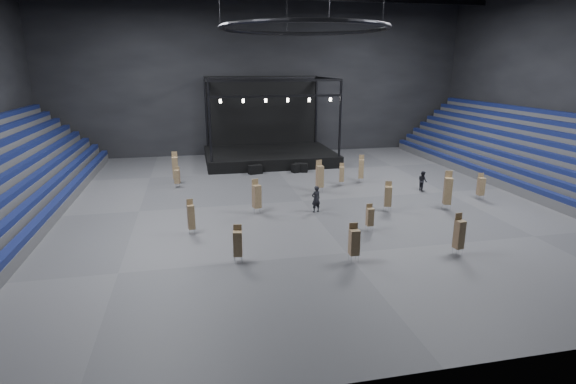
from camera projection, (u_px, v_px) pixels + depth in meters
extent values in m
plane|color=#454447|center=(303.00, 201.00, 35.75)|extent=(50.00, 50.00, 0.00)
cube|color=black|center=(261.00, 78.00, 53.05)|extent=(50.00, 0.20, 18.00)
cube|color=black|center=(472.00, 115.00, 13.54)|extent=(50.00, 0.20, 18.00)
cube|color=#464548|center=(6.00, 215.00, 31.34)|extent=(7.20, 40.00, 0.75)
cube|color=#0D1939|center=(55.00, 204.00, 31.84)|extent=(0.59, 40.00, 0.40)
cube|color=#0D1939|center=(40.00, 194.00, 31.46)|extent=(0.59, 40.00, 0.40)
cube|color=#0D1939|center=(24.00, 185.00, 31.07)|extent=(0.59, 40.00, 0.40)
cube|color=#0D1939|center=(8.00, 175.00, 30.69)|extent=(0.59, 40.00, 0.40)
cube|color=#464548|center=(536.00, 182.00, 39.96)|extent=(7.20, 40.00, 0.75)
cube|color=#0D1939|center=(504.00, 178.00, 39.14)|extent=(0.59, 40.00, 0.40)
cube|color=#464548|center=(541.00, 178.00, 39.94)|extent=(6.30, 40.00, 1.50)
cube|color=#0D1939|center=(514.00, 169.00, 39.11)|extent=(0.59, 40.00, 0.40)
cube|color=#464548|center=(546.00, 174.00, 39.93)|extent=(5.40, 40.00, 2.25)
cube|color=#0D1939|center=(525.00, 160.00, 39.09)|extent=(0.59, 40.00, 0.40)
cube|color=#464548|center=(551.00, 169.00, 39.92)|extent=(4.50, 40.00, 3.00)
cube|color=#0D1939|center=(535.00, 151.00, 39.07)|extent=(0.59, 40.00, 0.40)
cube|color=#464548|center=(556.00, 165.00, 39.91)|extent=(3.60, 40.00, 3.75)
cube|color=#0D1939|center=(545.00, 142.00, 39.04)|extent=(0.59, 40.00, 0.40)
cube|color=#464548|center=(561.00, 161.00, 39.90)|extent=(2.70, 40.00, 4.50)
cube|color=#0D1939|center=(555.00, 134.00, 39.02)|extent=(0.59, 40.00, 0.40)
cube|color=#464548|center=(566.00, 156.00, 39.89)|extent=(1.80, 40.00, 5.25)
cube|color=#0D1939|center=(566.00, 125.00, 39.00)|extent=(0.59, 40.00, 0.40)
cube|color=#464548|center=(571.00, 152.00, 39.87)|extent=(0.90, 40.00, 6.00)
cube|color=#0D1939|center=(576.00, 116.00, 38.97)|extent=(0.59, 40.00, 0.40)
cube|color=black|center=(270.00, 156.00, 50.17)|extent=(14.00, 10.00, 1.20)
cube|color=black|center=(262.00, 111.00, 53.43)|extent=(13.30, 0.30, 8.00)
cylinder|color=black|center=(210.00, 122.00, 43.28)|extent=(0.24, 0.24, 7.80)
cylinder|color=black|center=(206.00, 113.00, 51.94)|extent=(0.24, 0.24, 7.80)
cylinder|color=black|center=(340.00, 119.00, 45.94)|extent=(0.24, 0.24, 7.80)
cylinder|color=black|center=(316.00, 111.00, 54.59)|extent=(0.24, 0.24, 7.80)
cube|color=black|center=(277.00, 80.00, 43.55)|extent=(13.40, 0.25, 0.25)
cube|color=black|center=(262.00, 78.00, 52.20)|extent=(13.40, 0.25, 0.25)
cube|color=black|center=(277.00, 96.00, 43.96)|extent=(13.40, 0.20, 0.20)
cylinder|color=white|center=(220.00, 101.00, 42.96)|extent=(0.24, 0.24, 0.35)
cylinder|color=white|center=(243.00, 101.00, 43.40)|extent=(0.24, 0.24, 0.35)
cylinder|color=white|center=(266.00, 100.00, 43.84)|extent=(0.24, 0.24, 0.35)
cylinder|color=white|center=(288.00, 100.00, 44.29)|extent=(0.24, 0.24, 0.35)
cylinder|color=white|center=(309.00, 100.00, 44.73)|extent=(0.24, 0.24, 0.35)
cylinder|color=white|center=(330.00, 99.00, 45.17)|extent=(0.24, 0.24, 0.35)
torus|color=black|center=(304.00, 28.00, 32.20)|extent=(12.30, 12.30, 0.30)
cylinder|color=black|center=(287.00, 2.00, 37.16)|extent=(0.04, 0.04, 5.00)
cube|color=black|center=(255.00, 169.00, 44.54)|extent=(1.45, 0.93, 0.89)
cube|color=black|center=(298.00, 168.00, 45.27)|extent=(1.43, 1.07, 0.86)
cube|color=black|center=(301.00, 168.00, 45.34)|extent=(1.48, 1.08, 0.89)
cylinder|color=silver|center=(368.00, 229.00, 29.16)|extent=(0.03, 0.03, 0.36)
cylinder|color=silver|center=(366.00, 227.00, 29.47)|extent=(0.03, 0.03, 0.36)
cylinder|color=silver|center=(373.00, 229.00, 29.23)|extent=(0.03, 0.03, 0.36)
cylinder|color=silver|center=(371.00, 227.00, 29.54)|extent=(0.03, 0.03, 0.36)
cube|color=#9E8657|center=(370.00, 217.00, 29.14)|extent=(0.43, 0.43, 1.17)
cube|color=#9E8657|center=(369.00, 208.00, 29.16)|extent=(0.41, 0.06, 0.64)
cylinder|color=silver|center=(456.00, 253.00, 25.43)|extent=(0.03, 0.03, 0.39)
cylinder|color=silver|center=(453.00, 250.00, 25.78)|extent=(0.03, 0.03, 0.39)
cylinder|color=silver|center=(462.00, 252.00, 25.51)|extent=(0.03, 0.03, 0.39)
cylinder|color=silver|center=(458.00, 250.00, 25.86)|extent=(0.03, 0.03, 0.39)
cube|color=#9E8657|center=(459.00, 234.00, 25.37)|extent=(0.54, 0.54, 1.65)
cube|color=#9E8657|center=(458.00, 220.00, 25.33)|extent=(0.45, 0.13, 0.91)
cylinder|color=silver|center=(445.00, 208.00, 33.34)|extent=(0.03, 0.03, 0.45)
cylinder|color=silver|center=(442.00, 206.00, 33.74)|extent=(0.03, 0.03, 0.45)
cylinder|color=silver|center=(450.00, 207.00, 33.43)|extent=(0.03, 0.03, 0.45)
cylinder|color=silver|center=(447.00, 206.00, 33.83)|extent=(0.03, 0.03, 0.45)
cube|color=#9E8657|center=(448.00, 191.00, 33.25)|extent=(0.69, 0.69, 1.99)
cube|color=#9E8657|center=(448.00, 178.00, 33.21)|extent=(0.51, 0.24, 1.09)
cylinder|color=silver|center=(189.00, 232.00, 28.57)|extent=(0.03, 0.03, 0.35)
cylinder|color=silver|center=(189.00, 231.00, 28.88)|extent=(0.03, 0.03, 0.35)
cylinder|color=silver|center=(195.00, 232.00, 28.63)|extent=(0.03, 0.03, 0.35)
cylinder|color=silver|center=(195.00, 230.00, 28.95)|extent=(0.03, 0.03, 0.35)
cube|color=#9E8657|center=(191.00, 217.00, 28.49)|extent=(0.49, 0.49, 1.57)
cube|color=#9E8657|center=(190.00, 205.00, 28.45)|extent=(0.40, 0.13, 0.86)
cylinder|color=silver|center=(255.00, 211.00, 32.50)|extent=(0.03, 0.03, 0.44)
cylinder|color=silver|center=(254.00, 210.00, 32.90)|extent=(0.03, 0.03, 0.44)
cylinder|color=silver|center=(260.00, 211.00, 32.59)|extent=(0.03, 0.03, 0.44)
cylinder|color=silver|center=(259.00, 209.00, 32.98)|extent=(0.03, 0.03, 0.44)
cube|color=#9E8657|center=(257.00, 196.00, 32.45)|extent=(0.67, 0.67, 1.69)
cube|color=#9E8657|center=(255.00, 185.00, 32.41)|extent=(0.50, 0.23, 0.93)
cylinder|color=silver|center=(386.00, 210.00, 32.97)|extent=(0.03, 0.03, 0.42)
cylinder|color=silver|center=(384.00, 208.00, 33.34)|extent=(0.03, 0.03, 0.42)
cylinder|color=silver|center=(391.00, 209.00, 33.05)|extent=(0.03, 0.03, 0.42)
cylinder|color=silver|center=(389.00, 208.00, 33.42)|extent=(0.03, 0.03, 0.42)
cube|color=#9E8657|center=(388.00, 196.00, 32.93)|extent=(0.64, 0.64, 1.48)
cube|color=#9E8657|center=(388.00, 186.00, 32.94)|extent=(0.47, 0.22, 0.82)
cylinder|color=silver|center=(359.00, 181.00, 41.26)|extent=(0.03, 0.03, 0.39)
cylinder|color=silver|center=(358.00, 180.00, 41.60)|extent=(0.03, 0.03, 0.39)
cylinder|color=silver|center=(363.00, 180.00, 41.33)|extent=(0.03, 0.03, 0.39)
cylinder|color=silver|center=(362.00, 179.00, 41.68)|extent=(0.03, 0.03, 0.39)
cube|color=#9E8657|center=(361.00, 169.00, 41.18)|extent=(0.60, 0.60, 1.72)
cube|color=#9E8657|center=(362.00, 160.00, 41.14)|extent=(0.44, 0.21, 0.95)
cylinder|color=silver|center=(174.00, 181.00, 40.97)|extent=(0.03, 0.03, 0.43)
cylinder|color=silver|center=(174.00, 180.00, 41.35)|extent=(0.03, 0.03, 0.43)
cylinder|color=silver|center=(178.00, 181.00, 41.05)|extent=(0.03, 0.03, 0.43)
cylinder|color=silver|center=(178.00, 180.00, 41.43)|extent=(0.03, 0.03, 0.43)
cube|color=#9E8657|center=(175.00, 168.00, 40.88)|extent=(0.52, 0.52, 1.96)
cube|color=#9E8657|center=(175.00, 157.00, 40.82)|extent=(0.49, 0.07, 1.08)
cylinder|color=silver|center=(479.00, 198.00, 35.82)|extent=(0.03, 0.03, 0.40)
cylinder|color=silver|center=(476.00, 197.00, 36.18)|extent=(0.03, 0.03, 0.40)
cylinder|color=silver|center=(483.00, 198.00, 35.90)|extent=(0.03, 0.03, 0.40)
cylinder|color=silver|center=(480.00, 197.00, 36.26)|extent=(0.03, 0.03, 0.40)
cube|color=#9E8657|center=(481.00, 186.00, 35.79)|extent=(0.52, 0.52, 1.42)
cube|color=#9E8657|center=(481.00, 178.00, 35.80)|extent=(0.46, 0.10, 0.78)
cylinder|color=silver|center=(318.00, 190.00, 37.95)|extent=(0.03, 0.03, 0.45)
cylinder|color=silver|center=(316.00, 189.00, 38.35)|extent=(0.03, 0.03, 0.45)
cylinder|color=silver|center=(323.00, 190.00, 38.03)|extent=(0.03, 0.03, 0.45)
cylinder|color=silver|center=(321.00, 189.00, 38.43)|extent=(0.03, 0.03, 0.45)
cube|color=#9E8657|center=(320.00, 177.00, 37.88)|extent=(0.62, 0.62, 1.85)
cube|color=#9E8657|center=(319.00, 166.00, 37.84)|extent=(0.52, 0.15, 1.02)
cylinder|color=silver|center=(351.00, 260.00, 24.48)|extent=(0.03, 0.03, 0.43)
cylinder|color=silver|center=(349.00, 257.00, 24.86)|extent=(0.03, 0.03, 0.43)
cylinder|color=silver|center=(358.00, 259.00, 24.57)|extent=(0.03, 0.03, 0.43)
cylinder|color=silver|center=(356.00, 256.00, 24.95)|extent=(0.03, 0.03, 0.43)
cube|color=#9E8657|center=(354.00, 242.00, 24.46)|extent=(0.51, 0.51, 1.43)
cube|color=#9E8657|center=(353.00, 229.00, 24.48)|extent=(0.49, 0.07, 0.78)
cylinder|color=silver|center=(176.00, 186.00, 39.58)|extent=(0.03, 0.03, 0.35)
cylinder|color=silver|center=(176.00, 185.00, 39.89)|extent=(0.03, 0.03, 0.35)
cylinder|color=silver|center=(180.00, 186.00, 39.65)|extent=(0.03, 0.03, 0.35)
cylinder|color=silver|center=(180.00, 185.00, 39.96)|extent=(0.03, 0.03, 0.35)
cube|color=#9E8657|center=(177.00, 177.00, 39.56)|extent=(0.53, 0.53, 1.20)
cube|color=#9E8657|center=(177.00, 170.00, 39.57)|extent=(0.40, 0.18, 0.66)
cylinder|color=silver|center=(235.00, 261.00, 24.40)|extent=(0.03, 0.03, 0.40)
cylinder|color=silver|center=(234.00, 258.00, 24.76)|extent=(0.03, 0.03, 0.40)
cylinder|color=silver|center=(242.00, 260.00, 24.48)|extent=(0.03, 0.03, 0.40)
cylinder|color=silver|center=(241.00, 257.00, 24.84)|extent=(0.03, 0.03, 0.40)
cube|color=#9E8657|center=(238.00, 244.00, 24.37)|extent=(0.55, 0.55, 1.40)
cube|color=#9E8657|center=(238.00, 231.00, 24.39)|extent=(0.46, 0.13, 0.77)
cylinder|color=silver|center=(340.00, 184.00, 40.26)|extent=(0.03, 0.03, 0.34)
cylinder|color=silver|center=(339.00, 183.00, 40.57)|extent=(0.03, 0.03, 0.34)
cylinder|color=silver|center=(344.00, 184.00, 40.32)|extent=(0.03, 0.03, 0.34)
cylinder|color=silver|center=(343.00, 183.00, 40.63)|extent=(0.03, 0.03, 0.34)
cube|color=#9E8657|center=(342.00, 174.00, 40.22)|extent=(0.50, 0.50, 1.34)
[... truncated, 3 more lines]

